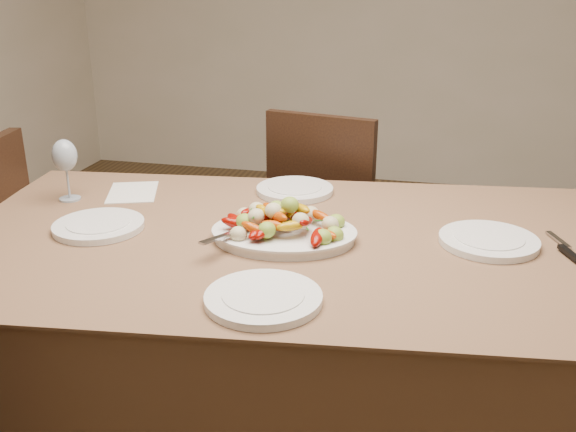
# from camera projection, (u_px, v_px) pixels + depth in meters

# --- Properties ---
(dining_table) EXTENTS (1.95, 1.25, 0.76)m
(dining_table) POSITION_uv_depth(u_px,v_px,m) (288.00, 358.00, 1.86)
(dining_table) COLOR brown
(dining_table) RESTS_ON ground
(chair_far) EXTENTS (0.50, 0.50, 0.95)m
(chair_far) POSITION_uv_depth(u_px,v_px,m) (337.00, 221.00, 2.61)
(chair_far) COLOR black
(chair_far) RESTS_ON ground
(serving_platter) EXTENTS (0.40, 0.32, 0.02)m
(serving_platter) POSITION_uv_depth(u_px,v_px,m) (284.00, 236.00, 1.70)
(serving_platter) COLOR white
(serving_platter) RESTS_ON dining_table
(roasted_vegetables) EXTENTS (0.33, 0.24, 0.09)m
(roasted_vegetables) POSITION_uv_depth(u_px,v_px,m) (284.00, 216.00, 1.68)
(roasted_vegetables) COLOR #740802
(roasted_vegetables) RESTS_ON serving_platter
(serving_spoon) EXTENTS (0.28, 0.16, 0.03)m
(serving_spoon) POSITION_uv_depth(u_px,v_px,m) (257.00, 227.00, 1.66)
(serving_spoon) COLOR #9EA0A8
(serving_spoon) RESTS_ON serving_platter
(plate_left) EXTENTS (0.25, 0.25, 0.02)m
(plate_left) POSITION_uv_depth(u_px,v_px,m) (99.00, 226.00, 1.78)
(plate_left) COLOR white
(plate_left) RESTS_ON dining_table
(plate_right) EXTENTS (0.26, 0.26, 0.02)m
(plate_right) POSITION_uv_depth(u_px,v_px,m) (489.00, 241.00, 1.68)
(plate_right) COLOR white
(plate_right) RESTS_ON dining_table
(plate_far) EXTENTS (0.25, 0.25, 0.02)m
(plate_far) POSITION_uv_depth(u_px,v_px,m) (295.00, 190.00, 2.07)
(plate_far) COLOR white
(plate_far) RESTS_ON dining_table
(plate_near) EXTENTS (0.26, 0.26, 0.02)m
(plate_near) POSITION_uv_depth(u_px,v_px,m) (263.00, 299.00, 1.38)
(plate_near) COLOR white
(plate_near) RESTS_ON dining_table
(wine_glass) EXTENTS (0.08, 0.08, 0.20)m
(wine_glass) POSITION_uv_depth(u_px,v_px,m) (66.00, 168.00, 1.97)
(wine_glass) COLOR #8C99A5
(wine_glass) RESTS_ON dining_table
(menu_card) EXTENTS (0.21, 0.25, 0.00)m
(menu_card) POSITION_uv_depth(u_px,v_px,m) (133.00, 192.00, 2.07)
(menu_card) COLOR silver
(menu_card) RESTS_ON dining_table
(table_knife) EXTENTS (0.08, 0.19, 0.01)m
(table_knife) POSITION_uv_depth(u_px,v_px,m) (564.00, 248.00, 1.64)
(table_knife) COLOR #9EA0A8
(table_knife) RESTS_ON dining_table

